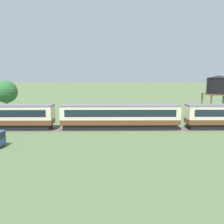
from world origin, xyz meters
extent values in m
cylinder|color=black|center=(-10.04, -0.39, 0.45)|extent=(0.90, 0.18, 0.90)
cylinder|color=black|center=(-10.04, 1.05, 0.45)|extent=(0.90, 0.18, 0.90)
cube|color=brown|center=(-24.00, 0.33, 1.30)|extent=(18.84, 2.87, 0.80)
cube|color=beige|center=(-24.00, 0.33, 2.69)|extent=(18.84, 2.87, 1.99)
cube|color=#192330|center=(-24.00, 0.33, 2.79)|extent=(17.33, 2.91, 1.11)
cube|color=slate|center=(-24.00, 0.33, 3.84)|extent=(18.84, 2.69, 0.30)
cube|color=black|center=(-24.00, 0.33, 0.46)|extent=(18.09, 2.46, 0.88)
cylinder|color=black|center=(-17.78, -0.39, 0.45)|extent=(0.90, 0.18, 0.90)
cylinder|color=black|center=(-17.78, 1.05, 0.45)|extent=(0.90, 0.18, 0.90)
cylinder|color=black|center=(-30.22, -0.39, 0.45)|extent=(0.90, 0.18, 0.90)
cylinder|color=black|center=(-30.22, 1.05, 0.45)|extent=(0.90, 0.18, 0.90)
cylinder|color=black|center=(-37.96, -0.39, 0.45)|extent=(0.90, 0.18, 0.90)
cylinder|color=black|center=(-37.96, 1.05, 0.45)|extent=(0.90, 0.18, 0.90)
cube|color=#665B51|center=(-21.45, 0.33, 0.01)|extent=(168.51, 3.60, 0.01)
cube|color=#4C4238|center=(-21.45, -0.39, 0.02)|extent=(168.51, 0.12, 0.04)
cube|color=#4C4238|center=(-21.45, 1.05, 0.02)|extent=(168.51, 0.12, 0.04)
cylinder|color=brown|center=(-1.99, 11.66, 2.44)|extent=(0.28, 0.28, 4.88)
cylinder|color=brown|center=(-6.42, 11.66, 2.44)|extent=(0.28, 0.28, 4.88)
cylinder|color=brown|center=(-6.42, 7.22, 2.44)|extent=(0.28, 0.28, 4.88)
cube|color=brown|center=(-4.21, 9.44, 4.96)|extent=(4.94, 4.94, 0.16)
cylinder|color=black|center=(-4.21, 9.44, 6.59)|extent=(4.40, 4.40, 3.10)
cone|color=black|center=(-4.21, 9.44, 8.39)|extent=(4.62, 4.62, 0.50)
cube|color=#192330|center=(-38.56, -9.47, 1.42)|extent=(0.03, 1.68, 0.75)
cylinder|color=brown|center=(-48.05, 14.26, 1.86)|extent=(0.43, 0.43, 3.71)
sphere|color=#2D6633|center=(-48.05, 14.26, 5.17)|extent=(4.87, 4.87, 4.87)
camera|label=1|loc=(-25.74, -37.19, 8.46)|focal=38.00mm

